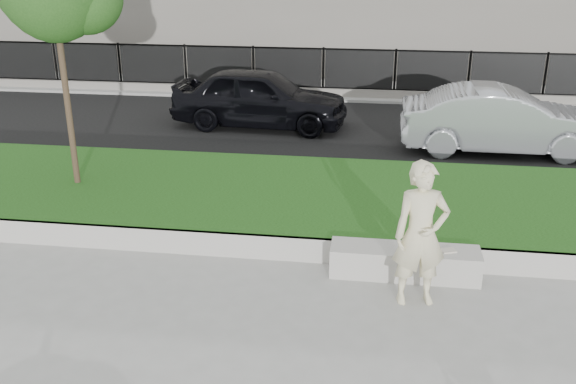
# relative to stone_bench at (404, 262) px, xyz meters

# --- Properties ---
(ground) EXTENTS (90.00, 90.00, 0.00)m
(ground) POSITION_rel_stone_bench_xyz_m (-1.62, -0.80, -0.22)
(ground) COLOR gray
(ground) RESTS_ON ground
(grass_bank) EXTENTS (34.00, 4.00, 0.40)m
(grass_bank) POSITION_rel_stone_bench_xyz_m (-1.62, 2.20, -0.02)
(grass_bank) COLOR black
(grass_bank) RESTS_ON ground
(grass_kerb) EXTENTS (34.00, 0.08, 0.40)m
(grass_kerb) POSITION_rel_stone_bench_xyz_m (-1.62, 0.24, -0.02)
(grass_kerb) COLOR #ADAAA2
(grass_kerb) RESTS_ON ground
(street) EXTENTS (34.00, 7.00, 0.04)m
(street) POSITION_rel_stone_bench_xyz_m (-1.62, 7.70, -0.20)
(street) COLOR black
(street) RESTS_ON ground
(far_pavement) EXTENTS (34.00, 3.00, 0.12)m
(far_pavement) POSITION_rel_stone_bench_xyz_m (-1.62, 12.20, -0.16)
(far_pavement) COLOR gray
(far_pavement) RESTS_ON ground
(iron_fence) EXTENTS (32.00, 0.30, 1.50)m
(iron_fence) POSITION_rel_stone_bench_xyz_m (-1.62, 11.20, 0.32)
(iron_fence) COLOR slate
(iron_fence) RESTS_ON far_pavement
(stone_bench) EXTENTS (2.18, 0.55, 0.45)m
(stone_bench) POSITION_rel_stone_bench_xyz_m (0.00, 0.00, 0.00)
(stone_bench) COLOR #ADAAA2
(stone_bench) RESTS_ON ground
(man) EXTENTS (0.82, 0.62, 2.02)m
(man) POSITION_rel_stone_bench_xyz_m (0.14, -0.71, 0.79)
(man) COLOR beige
(man) RESTS_ON ground
(book) EXTENTS (0.24, 0.21, 0.02)m
(book) POSITION_rel_stone_bench_xyz_m (0.62, -0.01, 0.23)
(book) COLOR beige
(book) RESTS_ON stone_bench
(car_dark) EXTENTS (4.70, 2.16, 1.56)m
(car_dark) POSITION_rel_stone_bench_xyz_m (-3.57, 7.68, 0.60)
(car_dark) COLOR black
(car_dark) RESTS_ON street
(car_silver) EXTENTS (4.58, 1.62, 1.51)m
(car_silver) POSITION_rel_stone_bench_xyz_m (2.35, 6.29, 0.57)
(car_silver) COLOR #9B9FA4
(car_silver) RESTS_ON street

